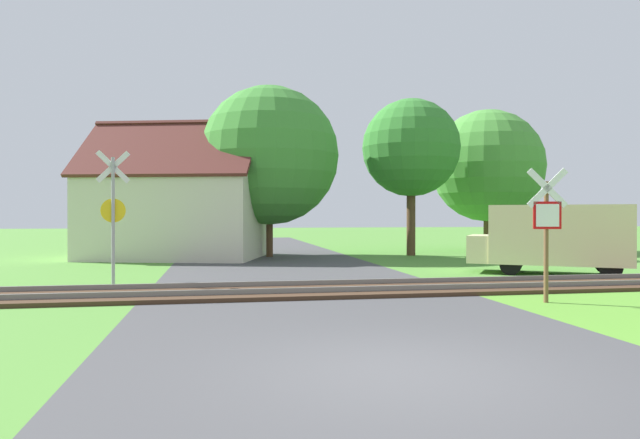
{
  "coord_description": "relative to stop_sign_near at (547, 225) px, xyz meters",
  "views": [
    {
      "loc": [
        -2.17,
        -6.6,
        1.91
      ],
      "look_at": [
        0.5,
        8.28,
        1.8
      ],
      "focal_mm": 32.0,
      "sensor_mm": 36.0,
      "label": 1
    }
  ],
  "objects": [
    {
      "name": "house",
      "position": [
        -8.82,
        15.09,
        0.29
      ],
      "size": [
        8.99,
        7.95,
        6.2
      ],
      "rotation": [
        0.0,
        0.0,
        -0.27
      ],
      "color": "beige",
      "rests_on": "ground"
    },
    {
      "name": "tree_right",
      "position": [
        1.99,
        14.57,
        3.4
      ],
      "size": [
        4.64,
        4.64,
        7.44
      ],
      "color": "#513823",
      "rests_on": "ground"
    },
    {
      "name": "ground_plane",
      "position": [
        -4.89,
        -4.74,
        -1.71
      ],
      "size": [
        160.0,
        160.0,
        0.0
      ],
      "primitive_type": "plane",
      "color": "#4C8433"
    },
    {
      "name": "stop_sign_near",
      "position": [
        0.0,
        0.0,
        0.0
      ],
      "size": [
        0.86,
        0.23,
        2.94
      ],
      "rotation": [
        0.0,
        0.0,
        2.91
      ],
      "color": "brown",
      "rests_on": "ground"
    },
    {
      "name": "road_asphalt",
      "position": [
        -4.89,
        -2.74,
        -1.71
      ],
      "size": [
        7.8,
        80.0,
        0.01
      ],
      "primitive_type": "cube",
      "color": "#424244",
      "rests_on": "ground"
    },
    {
      "name": "rail_track",
      "position": [
        -4.89,
        2.54,
        -1.65
      ],
      "size": [
        60.0,
        2.6,
        0.22
      ],
      "color": "#422D1E",
      "rests_on": "ground"
    },
    {
      "name": "mail_truck",
      "position": [
        3.62,
        5.46,
        -0.47
      ],
      "size": [
        5.14,
        4.17,
        2.24
      ],
      "rotation": [
        0.0,
        0.0,
        1.01
      ],
      "color": "beige",
      "rests_on": "ground"
    },
    {
      "name": "tree_center",
      "position": [
        -4.72,
        14.89,
        2.95
      ],
      "size": [
        6.37,
        6.37,
        7.85
      ],
      "color": "#513823",
      "rests_on": "ground"
    },
    {
      "name": "crossing_sign_far",
      "position": [
        -9.8,
        4.52,
        0.37
      ],
      "size": [
        0.87,
        0.18,
        3.64
      ],
      "rotation": [
        0.0,
        0.0,
        0.13
      ],
      "color": "#9E9EA5",
      "rests_on": "ground"
    },
    {
      "name": "tree_far",
      "position": [
        7.22,
        17.24,
        2.86
      ],
      "size": [
        6.0,
        6.0,
        7.57
      ],
      "color": "#513823",
      "rests_on": "ground"
    }
  ]
}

